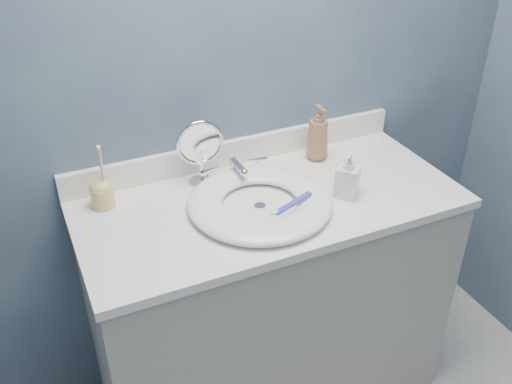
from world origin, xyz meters
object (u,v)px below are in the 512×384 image
makeup_mirror (200,150)px  toothbrush_holder (102,193)px  soap_bottle_amber (318,133)px  soap_bottle_clear (348,174)px

makeup_mirror → toothbrush_holder: (-0.32, -0.00, -0.08)m
toothbrush_holder → soap_bottle_amber: bearing=-0.4°
soap_bottle_clear → makeup_mirror: bearing=-167.0°
soap_bottle_amber → toothbrush_holder: toothbrush_holder is taller
soap_bottle_clear → toothbrush_holder: 0.77m
makeup_mirror → soap_bottle_amber: (0.43, -0.01, -0.02)m
soap_bottle_amber → makeup_mirror: bearing=-177.3°
soap_bottle_amber → toothbrush_holder: 0.76m
makeup_mirror → soap_bottle_amber: makeup_mirror is taller
soap_bottle_clear → toothbrush_holder: (-0.72, 0.26, -0.03)m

